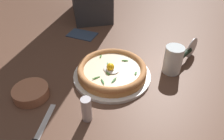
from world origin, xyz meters
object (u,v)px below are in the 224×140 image
(side_bowl, at_px, (31,92))
(pizza_cutter, at_px, (187,52))
(pizza, at_px, (112,70))
(drinking_glass, at_px, (173,61))
(pepper_shaker, at_px, (87,109))
(folded_napkin, at_px, (82,34))

(side_bowl, relative_size, pizza_cutter, 0.82)
(pizza, distance_m, pizza_cutter, 0.33)
(side_bowl, height_order, drinking_glass, drinking_glass)
(pizza, height_order, pepper_shaker, pepper_shaker)
(drinking_glass, relative_size, folded_napkin, 0.80)
(pizza, distance_m, drinking_glass, 0.24)
(pizza_cutter, distance_m, folded_napkin, 0.52)
(side_bowl, relative_size, folded_napkin, 0.88)
(pizza, height_order, side_bowl, pizza)
(pizza, distance_m, side_bowl, 0.30)
(pizza_cutter, relative_size, pepper_shaker, 1.74)
(side_bowl, relative_size, pepper_shaker, 1.43)
(pizza, distance_m, folded_napkin, 0.36)
(pepper_shaker, bearing_deg, pizza, 129.71)
(side_bowl, bearing_deg, pizza_cutter, 80.03)
(folded_napkin, xyz_separation_m, pepper_shaker, (0.50, -0.20, 0.04))
(pizza_cutter, bearing_deg, folded_napkin, -145.47)
(pizza, relative_size, folded_napkin, 1.89)
(pizza, relative_size, side_bowl, 2.14)
(pizza, xyz_separation_m, drinking_glass, (0.09, 0.22, 0.02))
(drinking_glass, bearing_deg, pizza_cutter, 103.65)
(folded_napkin, bearing_deg, side_bowl, -46.48)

